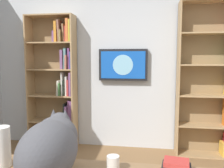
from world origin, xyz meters
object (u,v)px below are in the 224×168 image
bookshelf_right (58,82)px  coffee_mug (113,163)px  bookshelf_left (217,85)px  cat (51,146)px  wall_mounted_tv (123,65)px  desk_book_stack (176,167)px  paper_towel_roll (2,147)px

bookshelf_right → coffee_mug: 2.48m
bookshelf_left → coffee_mug: (1.20, 2.15, -0.27)m
bookshelf_left → cat: bearing=55.8°
coffee_mug → wall_mounted_tv: bearing=-85.5°
wall_mounted_tv → desk_book_stack: wall_mounted_tv is taller
bookshelf_right → wall_mounted_tv: bearing=-175.3°
bookshelf_left → cat: bookshelf_left is taller
wall_mounted_tv → coffee_mug: (-0.18, 2.23, -0.56)m
cat → desk_book_stack: cat is taller
bookshelf_left → paper_towel_roll: size_ratio=8.50×
cat → bookshelf_left: bearing=-124.2°
wall_mounted_tv → desk_book_stack: bearing=104.2°
bookshelf_left → desk_book_stack: bookshelf_left is taller
bookshelf_left → bookshelf_right: (2.41, 0.00, 0.01)m
paper_towel_roll → desk_book_stack: paper_towel_roll is taller
bookshelf_left → bookshelf_right: bearing=0.1°
bookshelf_left → coffee_mug: bookshelf_left is taller
bookshelf_right → coffee_mug: (-1.21, 2.15, -0.28)m
wall_mounted_tv → cat: (0.17, 2.37, -0.42)m
bookshelf_right → cat: (-0.86, 2.28, -0.14)m
cat → wall_mounted_tv: bearing=-94.2°
paper_towel_roll → coffee_mug: size_ratio=2.75×
wall_mounted_tv → desk_book_stack: (-0.56, 2.21, -0.56)m
paper_towel_roll → bookshelf_left: bearing=-131.2°
paper_towel_roll → coffee_mug: (-0.72, -0.05, -0.08)m
bookshelf_left → paper_towel_roll: bookshelf_left is taller
wall_mounted_tv → bookshelf_left: bearing=176.7°
wall_mounted_tv → coffee_mug: 2.31m
paper_towel_roll → cat: bearing=167.1°
cat → desk_book_stack: size_ratio=3.47×
desk_book_stack → wall_mounted_tv: bearing=-75.8°
cat → desk_book_stack: 0.76m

